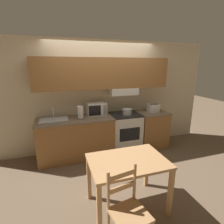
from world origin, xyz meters
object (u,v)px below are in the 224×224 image
object	(u,v)px
stove_range	(125,132)
chair_left_of_table	(128,212)
sink_basin	(54,120)
paper_towel_roll	(80,113)
microwave	(96,109)
cooking_pot	(127,111)
toaster	(153,108)
dining_table	(128,167)

from	to	relation	value
stove_range	chair_left_of_table	xyz separation A→B (m)	(-0.86, -2.22, 0.00)
sink_basin	paper_towel_roll	bearing A→B (deg)	-2.96
microwave	sink_basin	size ratio (longest dim) A/B	0.77
sink_basin	paper_towel_roll	world-z (taller)	paper_towel_roll
cooking_pot	chair_left_of_table	distance (m)	2.39
cooking_pot	toaster	distance (m)	0.70
cooking_pot	dining_table	bearing A→B (deg)	-112.17
paper_towel_roll	stove_range	bearing A→B (deg)	2.64
stove_range	chair_left_of_table	bearing A→B (deg)	-111.10
microwave	paper_towel_roll	world-z (taller)	microwave
stove_range	microwave	world-z (taller)	microwave
cooking_pot	chair_left_of_table	size ratio (longest dim) A/B	0.33
cooking_pot	microwave	bearing A→B (deg)	163.32
toaster	sink_basin	xyz separation A→B (m)	(-2.32, 0.01, -0.08)
toaster	dining_table	size ratio (longest dim) A/B	0.24
dining_table	cooking_pot	bearing A→B (deg)	67.83
microwave	toaster	distance (m)	1.39
stove_range	toaster	world-z (taller)	toaster
dining_table	stove_range	bearing A→B (deg)	69.22
dining_table	chair_left_of_table	world-z (taller)	chair_left_of_table
stove_range	sink_basin	bearing A→B (deg)	-179.30
paper_towel_roll	dining_table	world-z (taller)	paper_towel_roll
stove_range	cooking_pot	distance (m)	0.52
cooking_pot	sink_basin	xyz separation A→B (m)	(-1.62, 0.04, -0.06)
stove_range	paper_towel_roll	distance (m)	1.19
paper_towel_roll	chair_left_of_table	bearing A→B (deg)	-85.13
toaster	cooking_pot	bearing A→B (deg)	-177.59
toaster	paper_towel_roll	size ratio (longest dim) A/B	0.94
chair_left_of_table	stove_range	bearing A→B (deg)	58.91
toaster	paper_towel_roll	distance (m)	1.77
cooking_pot	sink_basin	size ratio (longest dim) A/B	0.53
microwave	chair_left_of_table	bearing A→B (deg)	-94.92
microwave	toaster	bearing A→B (deg)	-7.16
cooking_pot	paper_towel_roll	world-z (taller)	paper_towel_roll
stove_range	chair_left_of_table	distance (m)	2.38
cooking_pot	paper_towel_roll	xyz separation A→B (m)	(-1.07, 0.02, 0.06)
cooking_pot	toaster	size ratio (longest dim) A/B	1.18
paper_towel_roll	dining_table	size ratio (longest dim) A/B	0.26
stove_range	sink_basin	distance (m)	1.66
sink_basin	chair_left_of_table	bearing A→B (deg)	-71.53
stove_range	sink_basin	world-z (taller)	sink_basin
paper_towel_roll	microwave	bearing A→B (deg)	25.72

